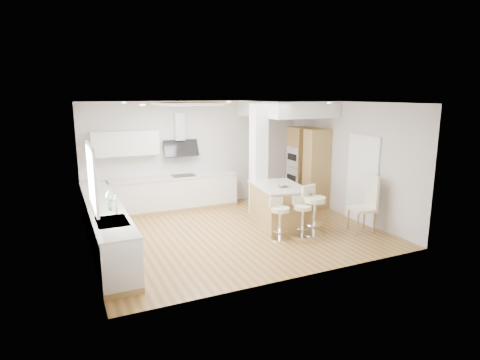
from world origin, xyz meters
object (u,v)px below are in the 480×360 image
peninsula (279,205)px  bar_stool_b (302,214)px  bar_stool_a (280,216)px  dining_chair (367,202)px  bar_stool_c (313,208)px

peninsula → bar_stool_b: bearing=-79.0°
peninsula → bar_stool_a: 0.96m
peninsula → bar_stool_a: bearing=-111.6°
bar_stool_b → dining_chair: dining_chair is taller
bar_stool_b → dining_chair: (1.44, -0.35, 0.19)m
bar_stool_c → dining_chair: bearing=-32.6°
dining_chair → bar_stool_a: bearing=178.6°
peninsula → dining_chair: 1.95m
bar_stool_b → bar_stool_c: bearing=-3.2°
bar_stool_b → bar_stool_c: size_ratio=0.82×
bar_stool_b → bar_stool_a: bearing=174.3°
bar_stool_b → peninsula: bearing=92.7°
bar_stool_b → dining_chair: bearing=-14.3°
bar_stool_c → bar_stool_a: bearing=159.5°
peninsula → bar_stool_b: (0.06, -0.88, 0.02)m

